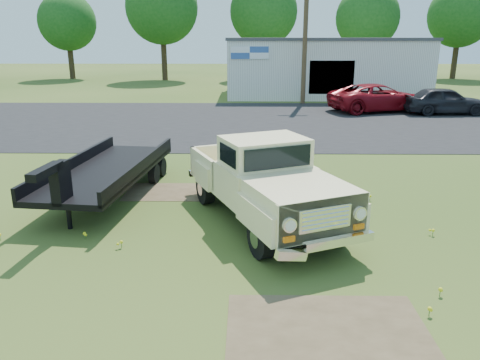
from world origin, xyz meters
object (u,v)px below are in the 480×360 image
red_pickup (377,98)px  dark_sedan (444,101)px  flatbed_trailer (107,167)px  vintage_pickup_truck (264,180)px

red_pickup → dark_sedan: 3.63m
flatbed_trailer → dark_sedan: (14.92, 14.45, -0.07)m
flatbed_trailer → red_pickup: (11.44, 15.47, -0.04)m
red_pickup → dark_sedan: (3.48, -1.02, -0.03)m
flatbed_trailer → red_pickup: size_ratio=1.08×
flatbed_trailer → red_pickup: bearing=59.8°
vintage_pickup_truck → flatbed_trailer: size_ratio=0.92×
vintage_pickup_truck → flatbed_trailer: vintage_pickup_truck is taller
vintage_pickup_truck → dark_sedan: (10.75, 16.24, -0.26)m
red_pickup → dark_sedan: size_ratio=1.27×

